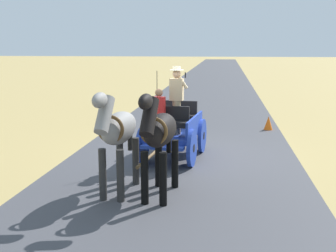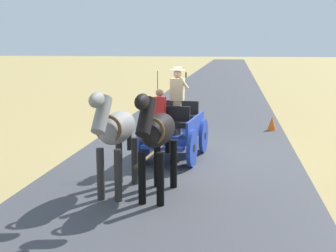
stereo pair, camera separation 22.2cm
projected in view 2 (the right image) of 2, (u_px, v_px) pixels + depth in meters
ground_plane at (185, 154)px, 12.09m from camera, size 200.00×200.00×0.00m
road_surface at (185, 154)px, 12.09m from camera, size 6.21×160.00×0.01m
horse_drawn_carriage at (174, 129)px, 11.52m from camera, size 1.67×4.52×2.50m
horse_near_side at (157, 133)px, 8.44m from camera, size 0.70×2.14×2.21m
horse_off_side at (116, 131)px, 8.67m from camera, size 0.67×2.14×2.21m
traffic_cone at (272, 123)px, 15.42m from camera, size 0.32×0.32×0.50m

